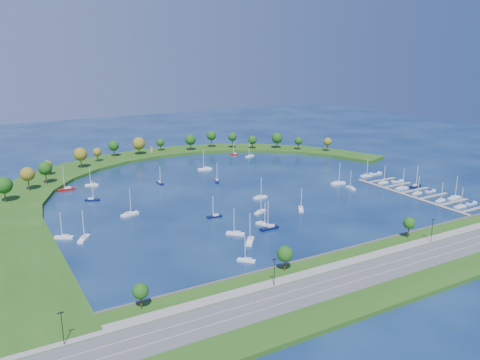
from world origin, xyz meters
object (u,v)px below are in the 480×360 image
moored_boat_0 (236,233)px  docked_boat_8 (383,182)px  dock_system (418,194)px  docked_boat_9 (397,181)px  moored_boat_6 (66,189)px  docked_boat_1 (471,203)px  docked_boat_4 (417,193)px  moored_boat_17 (301,208)px  moored_boat_16 (84,238)px  moored_boat_5 (214,216)px  docked_boat_7 (415,186)px  docked_boat_11 (375,173)px  docked_boat_6 (402,188)px  harbor_tower (152,149)px  moored_boat_14 (160,182)px  moored_boat_3 (130,214)px  moored_boat_15 (234,154)px  moored_boat_4 (205,169)px  docked_boat_0 (460,206)px  docked_boat_2 (441,200)px  moored_boat_8 (260,211)px  moored_boat_11 (64,236)px  moored_boat_19 (92,199)px  moored_boat_21 (217,180)px  moored_boat_7 (250,156)px  moored_boat_1 (250,240)px  moored_boat_9 (92,184)px  docked_boat_3 (454,197)px  docked_boat_5 (430,191)px  moored_boat_18 (269,227)px  moored_boat_13 (260,197)px  moored_boat_12 (351,187)px  moored_boat_20 (338,183)px  docked_boat_10 (366,175)px

moored_boat_0 → docked_boat_8: bearing=-120.9°
dock_system → docked_boat_9: bearing=67.5°
moored_boat_6 → docked_boat_1: size_ratio=1.95×
docked_boat_4 → dock_system: bearing=-105.1°
moored_boat_17 → moored_boat_16: bearing=-63.5°
moored_boat_5 → docked_boat_7: 130.52m
moored_boat_16 → docked_boat_11: bearing=-50.7°
docked_boat_6 → docked_boat_8: size_ratio=1.13×
harbor_tower → moored_boat_14: bearing=-106.6°
moored_boat_3 → moored_boat_15: size_ratio=1.41×
moored_boat_4 → docked_boat_7: bearing=140.8°
docked_boat_0 → docked_boat_2: bearing=93.0°
moored_boat_8 → moored_boat_11: (-93.64, 13.87, 0.02)m
moored_boat_19 → moored_boat_21: moored_boat_21 is taller
moored_boat_7 → moored_boat_8: size_ratio=1.05×
moored_boat_15 → moored_boat_1: bearing=102.8°
moored_boat_6 → moored_boat_15: bearing=-167.3°
moored_boat_9 → moored_boat_11: 86.13m
moored_boat_0 → docked_boat_3: bearing=-140.4°
docked_boat_11 → harbor_tower: bearing=130.6°
moored_boat_5 → docked_boat_1: (129.97, -49.52, -0.32)m
moored_boat_21 → docked_boat_6: docked_boat_6 is taller
docked_boat_11 → moored_boat_6: bearing=162.8°
docked_boat_4 → docked_boat_11: (12.32, 45.50, -0.16)m
moored_boat_3 → docked_boat_6: size_ratio=1.10×
harbor_tower → moored_boat_5: moored_boat_5 is taller
moored_boat_5 → moored_boat_7: size_ratio=0.93×
moored_boat_5 → moored_boat_6: (-54.53, 85.77, 0.12)m
harbor_tower → moored_boat_4: 67.04m
moored_boat_16 → docked_boat_0: (182.57, -52.56, -0.08)m
docked_boat_5 → moored_boat_0: bearing=179.9°
moored_boat_4 → moored_boat_18: bearing=87.6°
docked_boat_0 → docked_boat_6: bearing=93.1°
moored_boat_6 → docked_boat_0: size_ratio=1.37×
dock_system → moored_boat_13: bearing=154.5°
harbor_tower → moored_boat_15: moored_boat_15 is taller
moored_boat_7 → docked_boat_2: (32.91, -148.91, -0.04)m
moored_boat_0 → moored_boat_12: size_ratio=1.12×
moored_boat_11 → moored_boat_18: 92.14m
moored_boat_13 → docked_boat_11: bearing=3.0°
moored_boat_8 → moored_boat_18: (-8.71, -21.86, 0.07)m
moored_boat_4 → docked_boat_2: (81.06, -128.63, -0.11)m
moored_boat_14 → docked_boat_8: (120.75, -67.87, -0.00)m
dock_system → docked_boat_7: size_ratio=6.17×
moored_boat_8 → moored_boat_13: moored_boat_13 is taller
harbor_tower → moored_boat_20: bearing=-63.2°
moored_boat_17 → docked_boat_3: (85.68, -27.04, 0.04)m
harbor_tower → moored_boat_13: size_ratio=0.37×
moored_boat_14 → docked_boat_10: bearing=67.7°
dock_system → docked_boat_6: docked_boat_6 is taller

